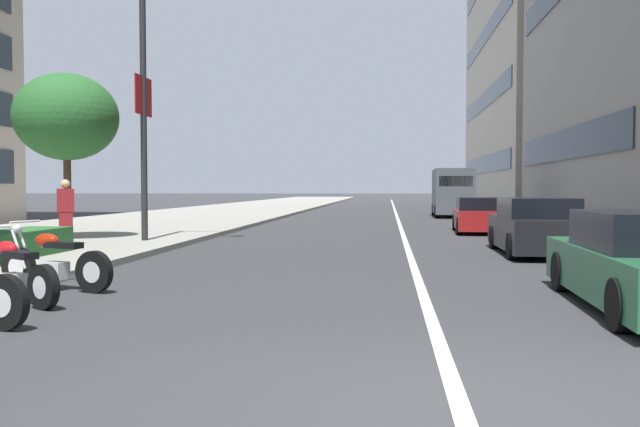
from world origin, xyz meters
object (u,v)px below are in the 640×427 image
(street_lamp_with_banners, at_px, (153,56))
(pedestrian_on_plaza, at_px, (66,212))
(delivery_van_ahead, at_px, (452,192))
(street_tree_mid_sidewalk, at_px, (66,117))
(car_following_behind, at_px, (536,228))
(motorcycle_second_in_row, at_px, (12,275))
(car_far_down_avenue, at_px, (481,216))
(motorcycle_under_tarp, at_px, (54,264))

(street_lamp_with_banners, height_order, pedestrian_on_plaza, street_lamp_with_banners)
(delivery_van_ahead, bearing_deg, pedestrian_on_plaza, 152.71)
(street_lamp_with_banners, relative_size, street_tree_mid_sidewalk, 1.85)
(car_following_behind, distance_m, pedestrian_on_plaza, 12.01)
(motorcycle_second_in_row, bearing_deg, pedestrian_on_plaza, -37.43)
(car_following_behind, bearing_deg, car_far_down_avenue, 2.47)
(car_far_down_avenue, distance_m, delivery_van_ahead, 13.45)
(motorcycle_second_in_row, height_order, car_far_down_avenue, car_far_down_avenue)
(car_following_behind, relative_size, street_tree_mid_sidewalk, 0.89)
(street_tree_mid_sidewalk, bearing_deg, motorcycle_under_tarp, -154.53)
(car_following_behind, height_order, delivery_van_ahead, delivery_van_ahead)
(motorcycle_under_tarp, distance_m, delivery_van_ahead, 29.63)
(car_following_behind, bearing_deg, street_tree_mid_sidewalk, 82.80)
(car_following_behind, xyz_separation_m, pedestrian_on_plaza, (-0.42, 12.00, 0.35))
(delivery_van_ahead, relative_size, pedestrian_on_plaza, 3.10)
(motorcycle_under_tarp, bearing_deg, delivery_van_ahead, -90.40)
(street_tree_mid_sidewalk, bearing_deg, motorcycle_second_in_row, -157.26)
(motorcycle_second_in_row, relative_size, street_lamp_with_banners, 0.21)
(delivery_van_ahead, bearing_deg, car_following_behind, -178.61)
(delivery_van_ahead, bearing_deg, motorcycle_second_in_row, 164.48)
(motorcycle_second_in_row, xyz_separation_m, street_tree_mid_sidewalk, (9.81, 4.11, 3.32))
(car_far_down_avenue, relative_size, street_tree_mid_sidewalk, 0.88)
(pedestrian_on_plaza, bearing_deg, car_far_down_avenue, -87.87)
(street_tree_mid_sidewalk, bearing_deg, car_far_down_avenue, -64.09)
(car_following_behind, distance_m, street_lamp_with_banners, 11.42)
(pedestrian_on_plaza, bearing_deg, car_following_behind, -121.72)
(street_tree_mid_sidewalk, bearing_deg, car_following_behind, -98.01)
(delivery_van_ahead, bearing_deg, street_tree_mid_sidewalk, 147.78)
(car_following_behind, xyz_separation_m, delivery_van_ahead, (21.51, -0.02, 0.78))
(street_lamp_with_banners, bearing_deg, motorcycle_under_tarp, -171.13)
(motorcycle_under_tarp, height_order, car_far_down_avenue, car_far_down_avenue)
(car_far_down_avenue, bearing_deg, car_following_behind, -175.53)
(motorcycle_under_tarp, bearing_deg, motorcycle_second_in_row, 109.40)
(motorcycle_under_tarp, distance_m, street_tree_mid_sidewalk, 10.01)
(car_far_down_avenue, height_order, pedestrian_on_plaza, pedestrian_on_plaza)
(street_lamp_with_banners, distance_m, pedestrian_on_plaza, 5.06)
(motorcycle_second_in_row, relative_size, car_far_down_avenue, 0.45)
(car_far_down_avenue, height_order, street_tree_mid_sidewalk, street_tree_mid_sidewalk)
(car_following_behind, relative_size, street_lamp_with_banners, 0.48)
(delivery_van_ahead, xyz_separation_m, street_tree_mid_sidewalk, (-19.67, 13.10, 2.28))
(car_far_down_avenue, bearing_deg, motorcycle_second_in_row, 154.24)
(car_far_down_avenue, bearing_deg, delivery_van_ahead, 1.71)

